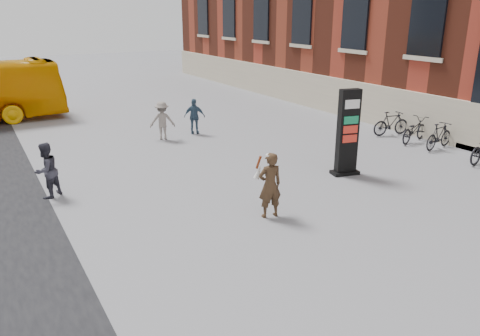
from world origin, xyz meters
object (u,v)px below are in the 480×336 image
pedestrian_a (46,170)px  bike_6 (414,130)px  bike_5 (439,136)px  info_pylon (348,133)px  pedestrian_c (195,116)px  woman (270,184)px  bike_7 (391,123)px  pedestrian_b (162,121)px

pedestrian_a → bike_6: pedestrian_a is taller
bike_5 → info_pylon: bearing=86.5°
pedestrian_c → pedestrian_a: bearing=67.5°
bike_5 → bike_6: 1.17m
woman → pedestrian_c: (1.92, 8.59, -0.12)m
pedestrian_c → bike_7: (7.00, -4.32, -0.24)m
pedestrian_c → bike_6: (7.00, -5.51, -0.26)m
pedestrian_b → pedestrian_c: bearing=-154.3°
woman → pedestrian_b: 8.45m
info_pylon → bike_7: size_ratio=1.62×
bike_5 → bike_7: 2.35m
woman → bike_6: (8.92, 3.08, -0.38)m
bike_6 → bike_7: 1.19m
pedestrian_a → pedestrian_c: 7.88m
pedestrian_a → bike_6: size_ratio=0.85×
woman → pedestrian_b: (0.43, 8.44, -0.10)m
pedestrian_b → bike_6: (8.49, -5.36, -0.29)m
pedestrian_a → pedestrian_c: (6.54, 4.40, -0.04)m
info_pylon → bike_7: 5.81m
bike_5 → bike_7: size_ratio=1.00×
info_pylon → bike_6: (5.03, 1.59, -0.87)m
info_pylon → bike_5: info_pylon is taller
woman → bike_6: bearing=-152.5°
pedestrian_c → bike_7: bearing=-178.1°
pedestrian_b → bike_5: (8.49, -6.52, -0.27)m
bike_6 → bike_7: bearing=-15.0°
bike_7 → bike_5: bearing=-168.5°
pedestrian_a → bike_7: 13.54m
pedestrian_a → pedestrian_b: bearing=-177.4°
bike_6 → bike_7: (0.00, 1.19, 0.02)m
bike_5 → woman: bearing=93.8°
bike_6 → pedestrian_b: bearing=42.8°
pedestrian_b → bike_7: bearing=173.6°
pedestrian_a → bike_6: bearing=137.9°
pedestrian_a → bike_5: 13.73m
info_pylon → bike_6: size_ratio=1.48×
woman → bike_6: size_ratio=0.92×
woman → bike_5: size_ratio=1.02×
pedestrian_a → pedestrian_b: (5.04, 4.24, -0.01)m
pedestrian_a → pedestrian_b: 6.59m
pedestrian_b → pedestrian_c: size_ratio=1.03×
pedestrian_a → bike_7: (13.54, 0.07, -0.28)m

